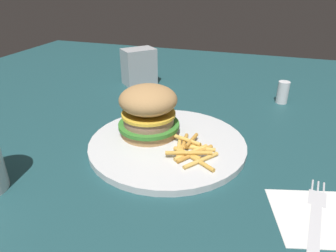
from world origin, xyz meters
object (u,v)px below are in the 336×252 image
(sandwich, at_px, (148,110))
(napkin_dispenser, at_px, (139,66))
(fries_pile, at_px, (191,151))
(salt_shaker, at_px, (283,92))
(fork, at_px, (316,214))
(napkin, at_px, (316,217))
(plate, at_px, (168,143))

(sandwich, height_order, napkin_dispenser, sandwich)
(fries_pile, relative_size, salt_shaker, 1.99)
(sandwich, xyz_separation_m, napkin_dispenser, (0.31, 0.15, -0.01))
(fries_pile, bearing_deg, fork, -113.45)
(fries_pile, xyz_separation_m, napkin_dispenser, (0.35, 0.25, 0.03))
(napkin_dispenser, bearing_deg, salt_shaker, -51.31)
(fork, distance_m, napkin_dispenser, 0.62)
(napkin, bearing_deg, fries_pile, 66.14)
(fork, height_order, salt_shaker, salt_shaker)
(napkin, distance_m, napkin_dispenser, 0.62)
(sandwich, height_order, fork, sandwich)
(sandwich, bearing_deg, napkin, -114.51)
(sandwich, xyz_separation_m, fork, (-0.13, -0.29, -0.06))
(plate, distance_m, salt_shaker, 0.36)
(plate, xyz_separation_m, salt_shaker, (0.29, -0.20, 0.02))
(fries_pile, height_order, napkin, fries_pile)
(fork, bearing_deg, plate, 64.94)
(plate, height_order, napkin, plate)
(napkin_dispenser, distance_m, salt_shaker, 0.40)
(fries_pile, bearing_deg, salt_shaker, -25.09)
(fries_pile, xyz_separation_m, salt_shaker, (0.32, -0.15, 0.01))
(fries_pile, xyz_separation_m, fork, (-0.08, -0.20, -0.01))
(plate, xyz_separation_m, napkin, (-0.12, -0.25, -0.01))
(fries_pile, distance_m, salt_shaker, 0.36)
(fork, height_order, napkin_dispenser, napkin_dispenser)
(plate, distance_m, napkin_dispenser, 0.38)
(salt_shaker, bearing_deg, sandwich, 138.33)
(salt_shaker, bearing_deg, napkin_dispenser, 85.98)
(napkin, height_order, napkin_dispenser, napkin_dispenser)
(fries_pile, xyz_separation_m, napkin, (-0.09, -0.20, -0.02))
(sandwich, distance_m, salt_shaker, 0.37)
(sandwich, xyz_separation_m, fries_pile, (-0.05, -0.10, -0.04))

